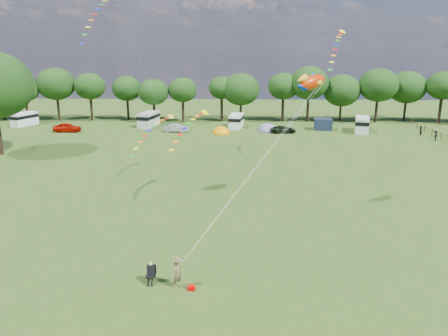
{
  "coord_description": "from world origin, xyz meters",
  "views": [
    {
      "loc": [
        1.08,
        -27.04,
        13.86
      ],
      "look_at": [
        0.0,
        8.0,
        4.0
      ],
      "focal_mm": 35.0,
      "sensor_mm": 36.0,
      "label": 1
    }
  ],
  "objects_px": {
    "camp_chair": "(151,270)",
    "walker_a": "(420,131)",
    "walker_b": "(435,136)",
    "car_a": "(67,127)",
    "campervan_a": "(24,119)",
    "fish_kite": "(310,82)",
    "car_d": "(283,129)",
    "tent_orange": "(221,133)",
    "kite_flyer": "(178,274)",
    "campervan_d": "(362,124)",
    "tent_greyblue": "(268,131)",
    "campervan_b": "(148,119)",
    "campervan_c": "(236,121)",
    "car_b": "(176,128)"
  },
  "relations": [
    {
      "from": "tent_greyblue",
      "to": "campervan_c",
      "type": "bearing_deg",
      "value": 150.67
    },
    {
      "from": "campervan_c",
      "to": "camp_chair",
      "type": "relative_size",
      "value": 3.56
    },
    {
      "from": "car_b",
      "to": "campervan_b",
      "type": "distance_m",
      "value": 7.4
    },
    {
      "from": "car_a",
      "to": "camp_chair",
      "type": "bearing_deg",
      "value": -154.26
    },
    {
      "from": "fish_kite",
      "to": "campervan_c",
      "type": "bearing_deg",
      "value": 62.9
    },
    {
      "from": "campervan_b",
      "to": "campervan_c",
      "type": "relative_size",
      "value": 1.11
    },
    {
      "from": "car_d",
      "to": "campervan_b",
      "type": "relative_size",
      "value": 0.78
    },
    {
      "from": "camp_chair",
      "to": "walker_a",
      "type": "bearing_deg",
      "value": 49.53
    },
    {
      "from": "tent_greyblue",
      "to": "car_b",
      "type": "bearing_deg",
      "value": -174.96
    },
    {
      "from": "car_a",
      "to": "fish_kite",
      "type": "relative_size",
      "value": 1.47
    },
    {
      "from": "campervan_d",
      "to": "tent_greyblue",
      "type": "relative_size",
      "value": 1.42
    },
    {
      "from": "car_d",
      "to": "campervan_d",
      "type": "xyz_separation_m",
      "value": [
        13.08,
        0.97,
        0.76
      ]
    },
    {
      "from": "fish_kite",
      "to": "tent_orange",
      "type": "bearing_deg",
      "value": 68.2
    },
    {
      "from": "campervan_d",
      "to": "fish_kite",
      "type": "relative_size",
      "value": 1.76
    },
    {
      "from": "camp_chair",
      "to": "campervan_b",
      "type": "bearing_deg",
      "value": 97.56
    },
    {
      "from": "tent_greyblue",
      "to": "car_d",
      "type": "bearing_deg",
      "value": -31.74
    },
    {
      "from": "campervan_a",
      "to": "tent_orange",
      "type": "relative_size",
      "value": 1.62
    },
    {
      "from": "tent_orange",
      "to": "walker_a",
      "type": "height_order",
      "value": "walker_a"
    },
    {
      "from": "campervan_d",
      "to": "tent_greyblue",
      "type": "distance_m",
      "value": 15.55
    },
    {
      "from": "campervan_d",
      "to": "tent_orange",
      "type": "distance_m",
      "value": 23.34
    },
    {
      "from": "campervan_b",
      "to": "kite_flyer",
      "type": "height_order",
      "value": "campervan_b"
    },
    {
      "from": "kite_flyer",
      "to": "camp_chair",
      "type": "xyz_separation_m",
      "value": [
        -1.67,
        0.43,
        -0.03
      ]
    },
    {
      "from": "car_d",
      "to": "tent_greyblue",
      "type": "height_order",
      "value": "tent_greyblue"
    },
    {
      "from": "tent_greyblue",
      "to": "camp_chair",
      "type": "xyz_separation_m",
      "value": [
        -10.25,
        -48.99,
        0.82
      ]
    },
    {
      "from": "walker_b",
      "to": "car_a",
      "type": "bearing_deg",
      "value": -43.84
    },
    {
      "from": "car_d",
      "to": "walker_b",
      "type": "xyz_separation_m",
      "value": [
        22.31,
        -5.53,
        0.21
      ]
    },
    {
      "from": "campervan_a",
      "to": "walker_b",
      "type": "xyz_separation_m",
      "value": [
        67.93,
        -10.84,
        -0.47
      ]
    },
    {
      "from": "car_a",
      "to": "walker_a",
      "type": "height_order",
      "value": "car_a"
    },
    {
      "from": "car_d",
      "to": "fish_kite",
      "type": "distance_m",
      "value": 36.15
    },
    {
      "from": "walker_a",
      "to": "car_a",
      "type": "bearing_deg",
      "value": -39.39
    },
    {
      "from": "fish_kite",
      "to": "car_d",
      "type": "bearing_deg",
      "value": 51.36
    },
    {
      "from": "campervan_b",
      "to": "fish_kite",
      "type": "relative_size",
      "value": 1.78
    },
    {
      "from": "campervan_d",
      "to": "walker_a",
      "type": "relative_size",
      "value": 3.74
    },
    {
      "from": "tent_greyblue",
      "to": "campervan_b",
      "type": "bearing_deg",
      "value": 170.31
    },
    {
      "from": "campervan_d",
      "to": "fish_kite",
      "type": "bearing_deg",
      "value": 172.64
    },
    {
      "from": "camp_chair",
      "to": "tent_orange",
      "type": "bearing_deg",
      "value": 83.14
    },
    {
      "from": "campervan_c",
      "to": "tent_orange",
      "type": "relative_size",
      "value": 1.56
    },
    {
      "from": "campervan_c",
      "to": "fish_kite",
      "type": "distance_m",
      "value": 40.71
    },
    {
      "from": "campervan_b",
      "to": "walker_a",
      "type": "bearing_deg",
      "value": -85.6
    },
    {
      "from": "campervan_b",
      "to": "walker_a",
      "type": "height_order",
      "value": "campervan_b"
    },
    {
      "from": "campervan_c",
      "to": "walker_a",
      "type": "relative_size",
      "value": 3.41
    },
    {
      "from": "campervan_a",
      "to": "walker_a",
      "type": "distance_m",
      "value": 67.66
    },
    {
      "from": "car_d",
      "to": "tent_orange",
      "type": "bearing_deg",
      "value": 90.33
    },
    {
      "from": "car_d",
      "to": "kite_flyer",
      "type": "bearing_deg",
      "value": 163.09
    },
    {
      "from": "campervan_a",
      "to": "walker_b",
      "type": "height_order",
      "value": "campervan_a"
    },
    {
      "from": "walker_b",
      "to": "campervan_a",
      "type": "bearing_deg",
      "value": -47.78
    },
    {
      "from": "campervan_b",
      "to": "campervan_d",
      "type": "relative_size",
      "value": 1.01
    },
    {
      "from": "car_b",
      "to": "kite_flyer",
      "type": "relative_size",
      "value": 2.2
    },
    {
      "from": "campervan_b",
      "to": "camp_chair",
      "type": "height_order",
      "value": "campervan_b"
    },
    {
      "from": "car_b",
      "to": "campervan_d",
      "type": "xyz_separation_m",
      "value": [
        30.78,
        0.83,
        0.67
      ]
    }
  ]
}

